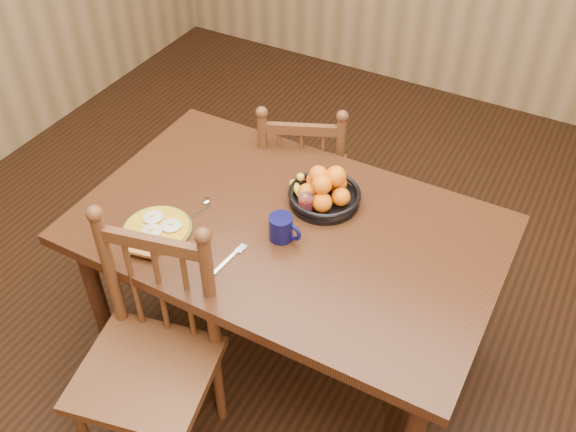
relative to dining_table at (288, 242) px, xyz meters
The scene contains 10 objects.
room 0.68m from the dining_table, ahead, with size 4.52×5.02×2.72m.
dining_table is the anchor object (origin of this frame).
chair_far 0.69m from the dining_table, 112.41° to the left, with size 0.54×0.53×0.92m.
chair_near 0.68m from the dining_table, 109.87° to the right, with size 0.55×0.53×1.02m.
breakfast_plate 0.51m from the dining_table, 147.45° to the right, with size 0.26×0.30×0.04m.
fork 0.28m from the dining_table, 111.57° to the right, with size 0.04×0.18×0.00m.
spoon 0.36m from the dining_table, behind, with size 0.05×0.16×0.01m.
coffee_mug 0.15m from the dining_table, 79.60° to the right, with size 0.13×0.09×0.10m.
juice_glass 0.16m from the dining_table, 74.42° to the left, with size 0.06×0.06×0.09m.
fruit_bowl 0.24m from the dining_table, 73.01° to the left, with size 0.29×0.29×0.17m.
Camera 1 is at (0.86, -1.58, 2.42)m, focal length 40.00 mm.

